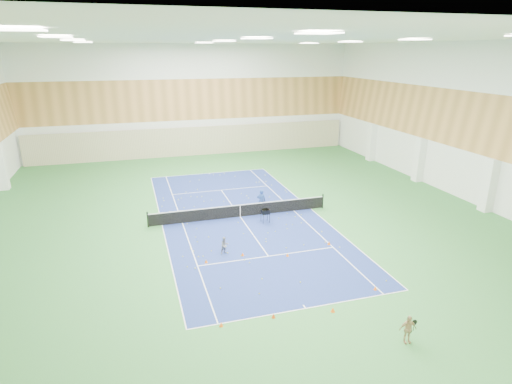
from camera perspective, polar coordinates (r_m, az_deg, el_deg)
ground at (r=30.56m, az=-2.10°, el=-3.35°), size 40.00×40.00×0.00m
room_shell at (r=28.88m, az=-2.24°, el=7.77°), size 36.00×40.00×12.00m
wood_cladding at (r=28.58m, az=-2.29°, el=11.72°), size 36.00×40.00×8.00m
ceiling_light_grid at (r=28.39m, az=-2.40°, el=19.60°), size 21.40×25.40×0.06m
court_surface at (r=30.56m, az=-2.10°, el=-3.34°), size 10.97×23.77×0.01m
tennis_balls_scatter at (r=30.54m, az=-2.11°, el=-3.27°), size 10.57×22.77×0.07m
tennis_net at (r=30.36m, az=-2.12°, el=-2.39°), size 12.80×0.10×1.10m
back_curtain at (r=48.75m, az=-8.07°, el=6.73°), size 35.40×0.16×3.20m
coach at (r=31.25m, az=0.71°, el=-1.16°), size 0.73×0.61×1.72m
child_court at (r=25.13m, az=-4.20°, el=-7.11°), size 0.59×0.51×1.04m
child_apron at (r=19.12m, az=19.59°, el=-16.85°), size 0.76×0.40×1.25m
ball_cart at (r=29.48m, az=1.25°, el=-3.19°), size 0.57×0.57×0.95m
cone_svc_a at (r=24.36m, az=-6.67°, el=-9.14°), size 0.19×0.19×0.21m
cone_svc_b at (r=24.99m, az=-1.79°, el=-8.28°), size 0.18×0.18×0.20m
cone_svc_c at (r=24.98m, az=4.23°, el=-8.34°), size 0.18×0.18×0.20m
cone_svc_d at (r=26.69m, az=9.72°, el=-6.72°), size 0.21×0.21×0.23m
cone_base_a at (r=19.33m, az=-4.67°, el=-17.17°), size 0.18×0.18×0.20m
cone_base_b at (r=19.80m, az=2.34°, el=-16.15°), size 0.18×0.18×0.20m
cone_base_c at (r=20.44m, az=10.22°, el=-15.19°), size 0.20×0.20×0.22m
cone_base_d at (r=22.51m, az=15.62°, el=-12.24°), size 0.19×0.19×0.21m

